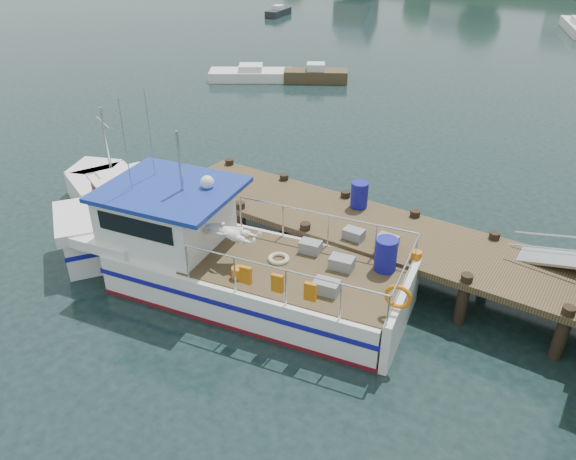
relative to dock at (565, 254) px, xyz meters
The scene contains 7 objects.
ground_plane 6.89m from the dock, behind, with size 160.00×160.00×0.00m, color black.
dock is the anchor object (origin of this frame).
lobster_boat 9.60m from the dock, 157.68° to the right, with size 11.94×5.06×5.69m.
work_boat 14.62m from the dock, behind, with size 7.51×4.73×4.06m.
moored_rowboat 24.83m from the dock, 135.61° to the left, with size 4.20×3.24×1.18m.
moored_a 26.45m from the dock, 144.36° to the left, with size 5.50×4.43×0.99m.
moored_e 49.42m from the dock, 132.63° to the left, with size 1.81×3.89×1.04m.
Camera 1 is at (7.18, -14.00, 10.03)m, focal length 35.00 mm.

